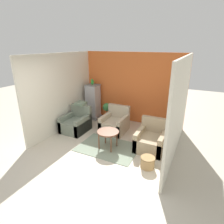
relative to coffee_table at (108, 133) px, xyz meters
name	(u,v)px	position (x,y,z in m)	size (l,w,h in m)	color
ground_plane	(82,168)	(-0.14, -1.10, -0.47)	(20.00, 20.00, 0.00)	beige
wall_back_accent	(132,88)	(-0.14, 2.21, 0.81)	(3.80, 0.06, 2.55)	orange
wall_left	(62,93)	(-2.01, 0.54, 0.81)	(0.06, 3.28, 2.55)	beige
wall_right	(179,109)	(1.73, 0.54, 0.81)	(0.06, 3.28, 2.55)	beige
area_rug	(108,148)	(0.00, 0.00, -0.46)	(1.69, 1.18, 0.01)	gray
coffee_table	(108,133)	(0.00, 0.00, 0.00)	(0.61, 0.61, 0.52)	brown
armchair_left	(76,123)	(-1.50, 0.53, -0.20)	(0.77, 0.87, 0.83)	slate
armchair_right	(151,140)	(1.10, 0.50, -0.20)	(0.77, 0.87, 0.83)	#9E896B
armchair_middle	(115,124)	(-0.31, 1.10, -0.20)	(0.77, 0.87, 0.83)	tan
birdcage	(93,102)	(-1.60, 1.80, 0.20)	(0.50, 0.50, 1.35)	slate
parrot	(92,82)	(-1.60, 1.80, 0.98)	(0.10, 0.18, 0.22)	green
potted_plant	(107,111)	(-0.95, 1.72, -0.04)	(0.33, 0.30, 0.72)	beige
wicker_basket	(148,162)	(1.26, -0.38, -0.32)	(0.35, 0.35, 0.28)	#A37F51
throw_pillow	(81,103)	(-1.50, 0.85, 0.42)	(0.33, 0.33, 0.10)	slate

